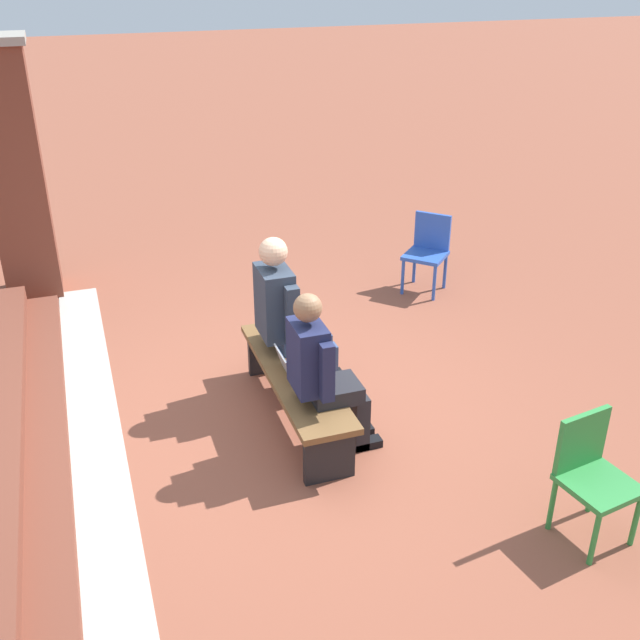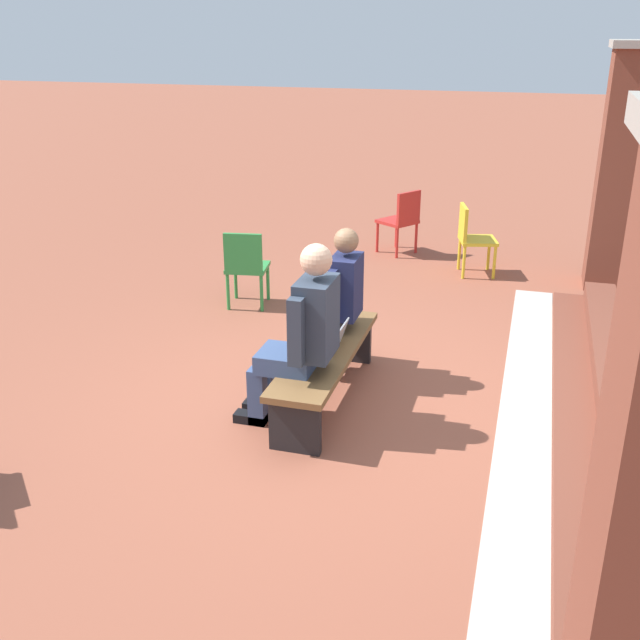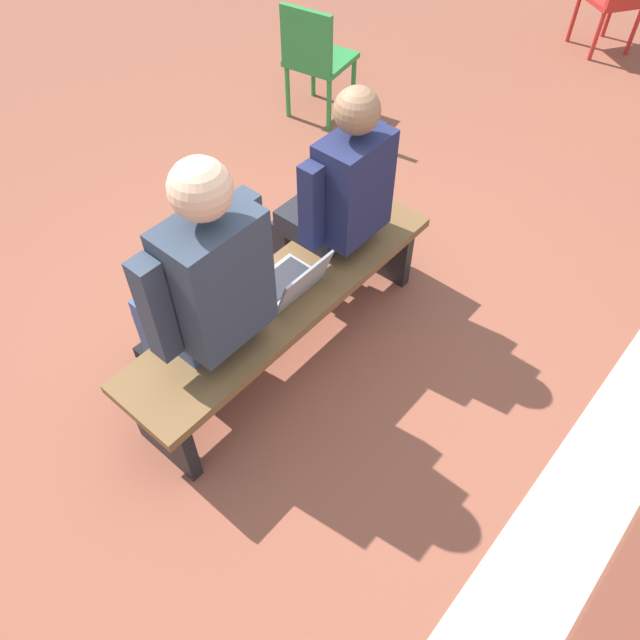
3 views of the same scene
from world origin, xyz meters
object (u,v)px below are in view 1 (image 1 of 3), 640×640
object	(u,v)px
person_student	(322,369)
laptop	(295,368)
plastic_chair_far_left	(428,248)
plastic_chair_mid_courtyard	(591,470)
person_adult	(288,314)
bench	(295,382)

from	to	relation	value
person_student	laptop	bearing A→B (deg)	10.75
plastic_chair_far_left	plastic_chair_mid_courtyard	bearing A→B (deg)	168.96
person_adult	laptop	distance (m)	0.52
laptop	plastic_chair_far_left	distance (m)	2.95
laptop	plastic_chair_far_left	xyz separation A→B (m)	(2.03, -2.15, -0.02)
person_student	person_adult	world-z (taller)	person_adult
person_adult	plastic_chair_mid_courtyard	world-z (taller)	person_adult
person_student	person_adult	bearing A→B (deg)	-0.41
bench	person_student	size ratio (longest dim) A/B	1.37
bench	person_student	bearing A→B (deg)	-171.69
bench	laptop	world-z (taller)	laptop
person_student	plastic_chair_mid_courtyard	size ratio (longest dim) A/B	1.57
bench	person_student	distance (m)	0.58
person_student	plastic_chair_far_left	world-z (taller)	person_student
plastic_chair_mid_courtyard	plastic_chair_far_left	world-z (taller)	same
bench	plastic_chair_far_left	size ratio (longest dim) A/B	2.14
bench	laptop	bearing A→B (deg)	163.34
person_student	plastic_chair_mid_courtyard	distance (m)	1.92
person_student	laptop	world-z (taller)	person_student
bench	person_adult	xyz separation A→B (m)	(0.40, -0.07, 0.39)
person_adult	laptop	world-z (taller)	person_adult
person_student	plastic_chair_far_left	distance (m)	3.21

